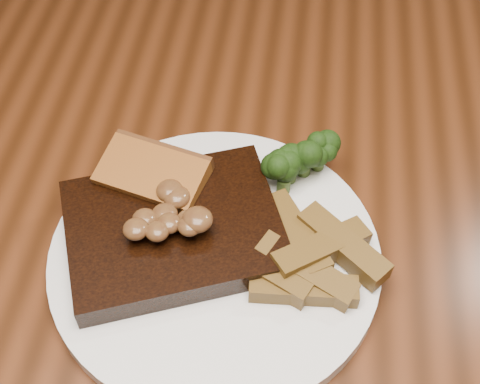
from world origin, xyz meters
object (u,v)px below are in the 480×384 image
object	(u,v)px
dining_table	(233,261)
steak	(174,231)
plate	(215,258)
chair_far	(292,23)
potato_wedges	(305,256)
garlic_bread	(154,189)

from	to	relation	value
dining_table	steak	size ratio (longest dim) A/B	8.65
plate	steak	distance (m)	0.04
chair_far	potato_wedges	bearing A→B (deg)	92.25
dining_table	plate	world-z (taller)	plate
dining_table	chair_far	world-z (taller)	chair_far
steak	garlic_bread	bearing A→B (deg)	98.91
chair_far	steak	distance (m)	0.79
chair_far	plate	bearing A→B (deg)	86.14
chair_far	garlic_bread	bearing A→B (deg)	80.42
dining_table	steak	world-z (taller)	steak
dining_table	chair_far	xyz separation A→B (m)	(0.03, 0.68, -0.19)
potato_wedges	plate	bearing A→B (deg)	179.82
plate	steak	bearing A→B (deg)	163.43
dining_table	garlic_bread	world-z (taller)	garlic_bread
chair_far	potato_wedges	xyz separation A→B (m)	(0.05, -0.74, 0.31)
chair_far	garlic_bread	size ratio (longest dim) A/B	8.80
garlic_bread	chair_far	bearing A→B (deg)	96.66
steak	potato_wedges	xyz separation A→B (m)	(0.12, -0.01, -0.00)
steak	garlic_bread	world-z (taller)	steak
steak	potato_wedges	distance (m)	0.12
dining_table	chair_far	size ratio (longest dim) A/B	1.88
steak	potato_wedges	world-z (taller)	steak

